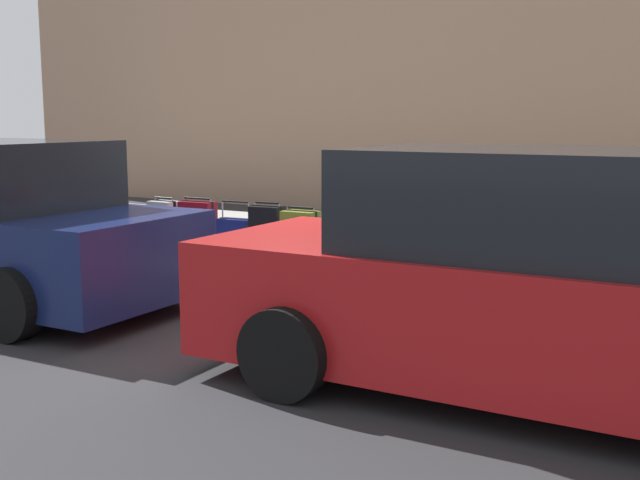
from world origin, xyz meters
The scene contains 17 objects.
ground_plane centered at (0.00, 0.00, 0.00)m, with size 40.00×40.00×0.00m, color #28282B.
sidewalk_curb centered at (0.00, -2.50, 0.07)m, with size 18.00×5.00×0.14m, color #9E9B93.
suitcase_olive_0 centered at (-3.08, -0.67, 0.48)m, with size 0.47×0.26×0.73m.
suitcase_black_1 centered at (-2.58, -0.61, 0.53)m, with size 0.38×0.20×0.98m.
suitcase_navy_2 centered at (-2.11, -0.58, 0.53)m, with size 0.41×0.27×1.06m.
suitcase_maroon_3 centered at (-1.61, -0.53, 0.53)m, with size 0.44×0.23×0.98m.
suitcase_silver_4 centered at (-1.11, -0.53, 0.47)m, with size 0.40×0.22×0.87m.
suitcase_red_5 centered at (-0.63, -0.66, 0.45)m, with size 0.40×0.23×0.68m.
suitcase_teal_6 centered at (-0.13, -0.61, 0.44)m, with size 0.44×0.22×0.91m.
suitcase_olive_7 centered at (0.38, -0.54, 0.49)m, with size 0.40×0.26×0.77m.
suitcase_black_8 centered at (0.85, -0.58, 0.51)m, with size 0.39×0.28×0.79m.
suitcase_navy_9 centered at (1.34, -0.63, 0.42)m, with size 0.44×0.23×0.77m.
suitcase_maroon_10 centered at (1.87, -0.58, 0.51)m, with size 0.46×0.22×0.79m.
suitcase_silver_11 centered at (2.36, -0.53, 0.50)m, with size 0.37×0.27×0.77m.
fire_hydrant centered at (3.17, -0.60, 0.51)m, with size 0.39×0.21×0.71m.
bollard_post centered at (3.87, -0.45, 0.55)m, with size 0.15×0.15×0.82m, color brown.
parked_car_red_0 centered at (-2.92, 1.75, 0.78)m, with size 4.77×1.99×1.68m.
Camera 1 is at (-4.26, 6.93, 1.89)m, focal length 44.52 mm.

